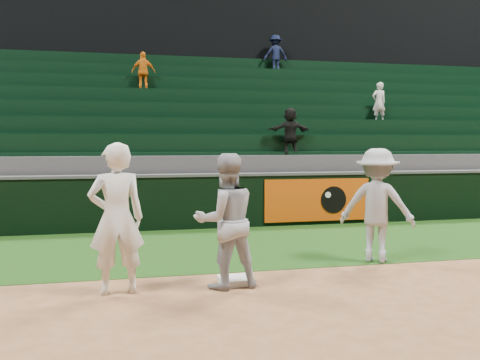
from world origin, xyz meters
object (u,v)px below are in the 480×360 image
first_baseman (116,219)px  baserunner (226,221)px  first_base (235,281)px  base_coach (377,205)px

first_baseman → baserunner: first_baseman is taller
first_baseman → first_base: bearing=176.6°
base_coach → first_base: bearing=51.3°
baserunner → base_coach: base_coach is taller
first_base → base_coach: bearing=17.9°
first_baseman → baserunner: bearing=172.2°
first_base → first_baseman: first_baseman is taller
first_base → first_baseman: bearing=-176.9°
first_base → base_coach: (2.57, 0.83, 0.89)m
first_base → baserunner: size_ratio=0.24×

